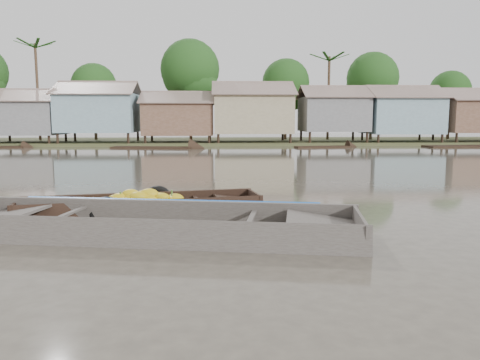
{
  "coord_description": "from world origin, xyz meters",
  "views": [
    {
      "loc": [
        -0.47,
        -10.91,
        2.32
      ],
      "look_at": [
        0.07,
        0.47,
        0.8
      ],
      "focal_mm": 35.0,
      "sensor_mm": 36.0,
      "label": 1
    }
  ],
  "objects": [
    {
      "name": "riverbank",
      "position": [
        3.03,
        31.86,
        3.07
      ],
      "size": [
        120.0,
        12.47,
        10.22
      ],
      "color": "#384723",
      "rests_on": "ground"
    },
    {
      "name": "distant_boats",
      "position": [
        10.07,
        23.13,
        -0.05
      ],
      "size": [
        47.86,
        14.97,
        0.35
      ],
      "color": "black",
      "rests_on": "ground"
    },
    {
      "name": "viewer_boat",
      "position": [
        -1.71,
        -1.69,
        0.07
      ],
      "size": [
        8.41,
        3.47,
        0.66
      ],
      "rotation": [
        0.0,
        0.0,
        -0.17
      ],
      "color": "#3C3733",
      "rests_on": "ground"
    },
    {
      "name": "ground",
      "position": [
        0.0,
        0.0,
        0.0
      ],
      "size": [
        120.0,
        120.0,
        0.0
      ],
      "primitive_type": "plane",
      "color": "#453F35",
      "rests_on": "ground"
    },
    {
      "name": "banana_boat",
      "position": [
        -2.42,
        0.47,
        0.17
      ],
      "size": [
        5.98,
        2.46,
        0.82
      ],
      "rotation": [
        0.0,
        0.0,
        0.19
      ],
      "color": "black",
      "rests_on": "ground"
    }
  ]
}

